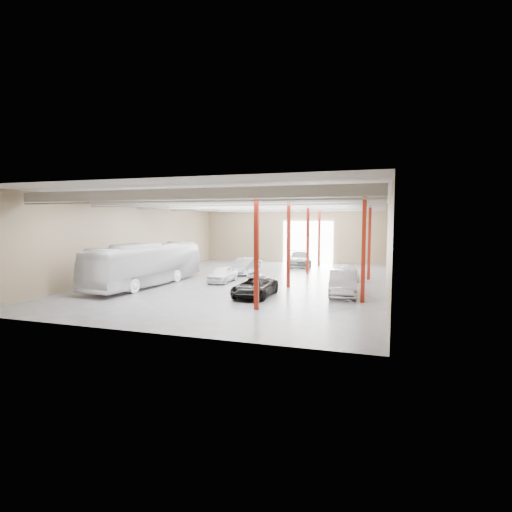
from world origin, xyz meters
The scene contains 8 objects.
depot_shell centered at (0.13, 0.48, 4.98)m, with size 22.12×32.12×7.06m.
coach_bus centered at (-7.03, -4.53, 1.67)m, with size 2.80×11.97×3.33m, color silver.
black_sedan centered at (2.50, -6.30, 0.66)m, with size 2.19×4.76×1.32m, color black.
car_row_a centered at (-2.00, -1.10, 0.67)m, with size 1.59×3.95×1.34m, color white.
car_row_b centered at (-1.84, 4.10, 0.76)m, with size 1.62×4.63×1.53m, color #A8A9AD.
car_row_c centered at (1.80, 12.00, 0.84)m, with size 2.35×5.78×1.68m, color slate.
car_right_near centered at (8.09, -3.95, 0.85)m, with size 1.80×5.18×1.71m, color #AFAFB4.
car_right_far centered at (7.84, 3.33, 0.69)m, with size 1.64×4.07×1.39m, color silver.
Camera 1 is at (10.68, -31.50, 5.16)m, focal length 28.00 mm.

